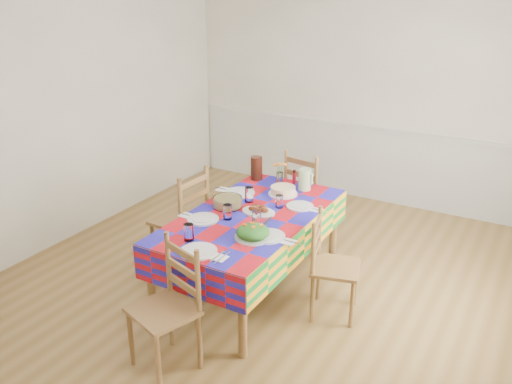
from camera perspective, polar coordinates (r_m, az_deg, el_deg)
room at (r=4.41m, az=0.51°, el=5.35°), size 4.58×5.08×2.78m
wainscot at (r=6.84m, az=10.77°, el=3.40°), size 4.41×0.06×0.92m
dining_table at (r=4.62m, az=-0.46°, el=-3.24°), size 1.00×1.85×0.72m
setting_near_head at (r=4.05m, az=-6.37°, el=-5.49°), size 0.45×0.30×0.13m
setting_left_near at (r=4.50m, az=-4.74°, el=-2.56°), size 0.48×0.29×0.13m
setting_left_far at (r=4.95m, az=-1.45°, el=-0.13°), size 0.52×0.31×0.14m
setting_right_near at (r=4.24m, az=0.88°, el=-4.00°), size 0.51×0.29×0.13m
setting_right_far at (r=4.73m, az=3.92°, el=-1.32°), size 0.45×0.26×0.11m
meat_platter at (r=4.61m, az=0.26°, el=-1.92°), size 0.30×0.21×0.06m
salad_platter at (r=4.16m, az=-0.32°, el=-4.29°), size 0.29×0.29×0.12m
pasta_bowl at (r=4.72m, az=-3.02°, el=-1.06°), size 0.25×0.25×0.09m
cake at (r=5.00m, az=2.86°, el=0.14°), size 0.27×0.27×0.08m
serving_utensils at (r=4.41m, az=0.63°, el=-3.32°), size 0.13×0.29×0.01m
flower_vase at (r=5.24m, az=2.50°, el=1.84°), size 0.14×0.11×0.22m
hot_sauce at (r=5.23m, az=4.04°, el=1.57°), size 0.04×0.04×0.15m
green_pitcher at (r=5.10m, az=5.15°, el=1.33°), size 0.12×0.12×0.20m
tea_pitcher at (r=5.34m, az=0.06°, el=2.53°), size 0.12×0.12×0.23m
name_card at (r=3.95m, az=-7.10°, el=-6.60°), size 0.08×0.02×0.02m
chair_near at (r=3.87m, az=-9.23°, el=-12.01°), size 0.52×0.51×0.94m
chair_far at (r=5.64m, az=5.46°, el=-0.38°), size 0.49×0.48×0.97m
chair_left at (r=5.06m, az=-7.67°, el=-3.01°), size 0.44×0.46×1.00m
chair_right at (r=4.42m, az=7.88°, el=-7.77°), size 0.46×0.47×0.87m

